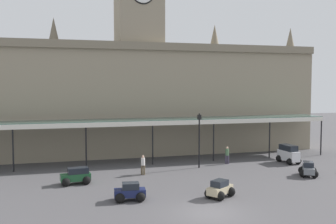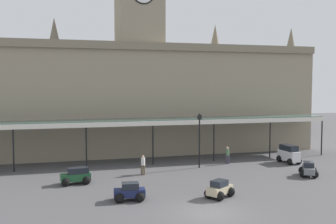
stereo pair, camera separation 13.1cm
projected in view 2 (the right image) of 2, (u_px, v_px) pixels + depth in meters
name	position (u px, v px, depth m)	size (l,w,h in m)	color
ground_plane	(209.00, 213.00, 23.25)	(140.00, 140.00, 0.00)	#4C4A4C
station_building	(139.00, 92.00, 43.52)	(40.01, 6.38, 21.39)	gray
entrance_canopy	(150.00, 121.00, 38.50)	(37.70, 3.26, 4.25)	#38564C
car_beige_sedan	(220.00, 190.00, 26.47)	(2.25, 2.14, 1.19)	tan
car_grey_sedan	(308.00, 170.00, 32.70)	(2.08, 2.25, 1.19)	slate
car_green_estate	(76.00, 177.00, 30.05)	(2.34, 1.71, 1.27)	#1E512D
car_white_van	(289.00, 155.00, 38.13)	(1.72, 2.47, 1.77)	silver
car_navy_sedan	(130.00, 193.00, 25.75)	(2.13, 1.66, 1.19)	#19214C
pedestrian_beside_cars	(227.00, 154.00, 37.74)	(0.38, 0.34, 1.67)	#3F384C
pedestrian_crossing_forecourt	(143.00, 164.00, 33.12)	(0.35, 0.34, 1.67)	brown
victorian_lamppost	(199.00, 134.00, 35.81)	(0.30, 0.30, 5.03)	black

